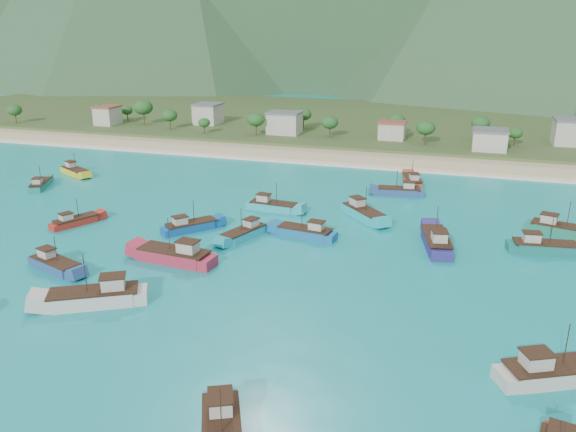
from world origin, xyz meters
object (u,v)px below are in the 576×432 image
(boat_3, at_px, (273,207))
(boat_5, at_px, (560,230))
(boat_2, at_px, (412,181))
(boat_15, at_px, (96,298))
(boat_16, at_px, (245,234))
(boat_1, at_px, (400,192))
(boat_26, at_px, (176,256))
(boat_8, at_px, (306,233))
(boat_14, at_px, (190,227))
(boat_17, at_px, (75,172))
(boat_27, at_px, (553,373))
(boat_20, at_px, (363,213))
(boat_24, at_px, (436,242))
(boat_13, at_px, (75,222))
(boat_23, at_px, (41,185))
(boat_10, at_px, (543,248))
(boat_22, at_px, (55,265))

(boat_3, height_order, boat_5, boat_5)
(boat_2, bearing_deg, boat_15, -130.32)
(boat_2, height_order, boat_16, boat_2)
(boat_1, distance_m, boat_26, 55.48)
(boat_2, xyz_separation_m, boat_8, (-14.22, -40.15, 0.01))
(boat_3, relative_size, boat_14, 1.11)
(boat_17, xyz_separation_m, boat_27, (101.66, -56.99, 0.18))
(boat_3, height_order, boat_27, boat_27)
(boat_2, height_order, boat_20, boat_20)
(boat_24, relative_size, boat_26, 0.98)
(boat_1, bearing_deg, boat_13, 116.46)
(boat_1, height_order, boat_14, boat_14)
(boat_15, relative_size, boat_23, 1.36)
(boat_3, relative_size, boat_5, 0.91)
(boat_1, height_order, boat_3, boat_3)
(boat_14, bearing_deg, boat_17, -170.75)
(boat_13, height_order, boat_15, boat_15)
(boat_17, bearing_deg, boat_2, 129.11)
(boat_10, distance_m, boat_20, 32.10)
(boat_5, bearing_deg, boat_1, -102.97)
(boat_20, distance_m, boat_24, 18.27)
(boat_17, height_order, boat_20, boat_20)
(boat_20, relative_size, boat_26, 0.82)
(boat_1, distance_m, boat_17, 78.82)
(boat_2, height_order, boat_26, boat_26)
(boat_3, height_order, boat_17, boat_3)
(boat_23, bearing_deg, boat_1, -9.87)
(boat_24, bearing_deg, boat_13, 175.54)
(boat_8, relative_size, boat_24, 0.85)
(boat_5, xyz_separation_m, boat_23, (-108.12, -2.41, -0.22))
(boat_10, distance_m, boat_24, 16.93)
(boat_5, distance_m, boat_27, 47.50)
(boat_2, relative_size, boat_8, 1.01)
(boat_17, bearing_deg, boat_22, 62.63)
(boat_13, distance_m, boat_15, 34.16)
(boat_13, distance_m, boat_27, 81.95)
(boat_14, xyz_separation_m, boat_22, (-11.69, -21.38, -0.01))
(boat_3, bearing_deg, boat_27, 50.14)
(boat_15, bearing_deg, boat_23, 17.09)
(boat_20, relative_size, boat_23, 1.12)
(boat_17, bearing_deg, boat_10, 107.37)
(boat_27, bearing_deg, boat_23, -140.00)
(boat_26, bearing_deg, boat_17, 55.42)
(boat_23, bearing_deg, boat_5, -22.01)
(boat_13, distance_m, boat_23, 30.20)
(boat_22, bearing_deg, boat_5, 136.35)
(boat_8, relative_size, boat_15, 0.83)
(boat_5, distance_m, boat_15, 77.57)
(boat_17, xyz_separation_m, boat_24, (87.91, -22.65, 0.23))
(boat_10, height_order, boat_13, boat_10)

